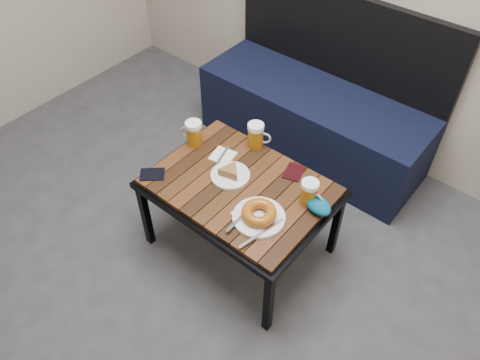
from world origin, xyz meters
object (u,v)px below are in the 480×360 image
Objects in this scene: beer_mug_right at (310,193)px; plate_bagel at (259,215)px; bench at (315,114)px; beer_mug_left at (194,133)px; beer_mug_centre at (256,135)px; plate_pie at (230,173)px; passport_navy at (152,174)px; knit_pouch at (318,205)px; cafe_table at (240,191)px; passport_burgundy at (294,172)px.

beer_mug_right reaches higher than plate_bagel.
beer_mug_left is at bearing -104.75° from bench.
bench reaches higher than beer_mug_centre.
passport_navy is (-0.29, -0.23, -0.02)m from plate_pie.
beer_mug_right is 0.39m from plate_pie.
beer_mug_left reaches higher than plate_pie.
knit_pouch is (0.05, -0.01, -0.03)m from beer_mug_right.
knit_pouch is at bearing 15.13° from cafe_table.
plate_pie is 0.37m from passport_navy.
passport_navy is at bearing 77.96° from beer_mug_left.
beer_mug_right is 0.91× the size of knit_pouch.
plate_bagel is at bearing -78.57° from beer_mug_centre.
cafe_table is 0.34m from beer_mug_right.
plate_bagel is 0.26m from knit_pouch.
beer_mug_centre is at bearing 110.04° from passport_navy.
beer_mug_right reaches higher than knit_pouch.
plate_pie is 0.44m from knit_pouch.
beer_mug_left is 0.95× the size of knit_pouch.
plate_bagel is at bearing -116.06° from beer_mug_right.
plate_pie is at bearing -108.35° from beer_mug_centre.
bench is 10.69× the size of beer_mug_centre.
beer_mug_left is 0.53m from passport_burgundy.
passport_navy is at bearing -142.21° from plate_pie.
knit_pouch reaches higher than passport_navy.
bench is at bearing 99.20° from cafe_table.
plate_pie is at bearing 170.72° from cafe_table.
passport_navy is at bearing -152.58° from beer_mug_right.
beer_mug_centre is 0.44m from beer_mug_right.
plate_pie reaches higher than passport_burgundy.
plate_bagel is at bearing -97.89° from passport_burgundy.
passport_burgundy is at bearing 88.32° from passport_navy.
cafe_table is 2.81× the size of plate_bagel.
knit_pouch is (0.17, 0.20, 0.00)m from plate_bagel.
beer_mug_left is 1.05× the size of beer_mug_right.
passport_navy is 0.79m from knit_pouch.
cafe_table is 0.09m from plate_pie.
cafe_table is 0.30m from beer_mug_centre.
cafe_table is 0.42m from passport_navy.
knit_pouch is (0.47, -0.16, -0.04)m from beer_mug_centre.
beer_mug_right is 0.74m from passport_navy.
bench is 0.89m from beer_mug_left.
plate_bagel is at bearing -71.44° from bench.
passport_burgundy is (0.26, -0.04, -0.06)m from beer_mug_centre.
beer_mug_right is at bearing 170.18° from knit_pouch.
plate_pie is at bearing -151.38° from passport_burgundy.
beer_mug_centre reaches higher than knit_pouch.
beer_mug_left is 0.67m from beer_mug_right.
beer_mug_right is at bearing 62.31° from plate_bagel.
plate_bagel is at bearing -29.16° from cafe_table.
plate_bagel is at bearing -129.19° from knit_pouch.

